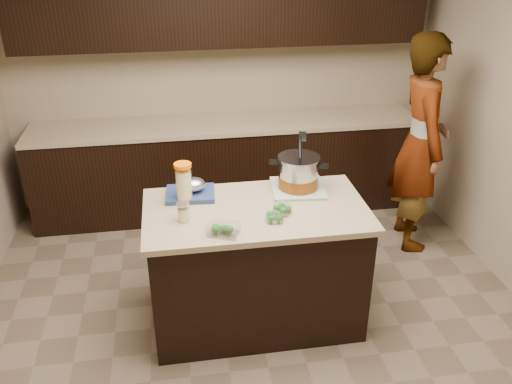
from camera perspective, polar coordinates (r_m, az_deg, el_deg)
ground_plane at (r=4.04m, az=0.00°, el=-13.02°), size 4.00×4.00×0.00m
room_shell at (r=3.21m, az=0.00°, el=11.11°), size 4.04×4.04×2.72m
back_cabinets at (r=5.09m, az=-3.19°, el=7.99°), size 3.60×0.63×2.33m
island at (r=3.76m, az=0.00°, el=-7.73°), size 1.46×0.81×0.90m
dish_towel at (r=3.78m, az=4.42°, el=0.41°), size 0.39×0.39×0.02m
stock_pot at (r=3.73m, az=4.48°, el=1.87°), size 0.39×0.37×0.41m
lemonade_pitcher at (r=3.57m, az=-7.60°, el=0.75°), size 0.13×0.13×0.28m
mason_jar at (r=3.39m, az=-7.66°, el=-2.14°), size 0.09×0.09×0.13m
broccoli_tub_left at (r=3.46m, az=2.80°, el=-1.88°), size 0.16×0.16×0.06m
broccoli_tub_right at (r=3.37m, az=1.97°, el=-2.73°), size 0.15×0.15×0.05m
broccoli_tub_rect at (r=3.24m, az=-3.47°, el=-3.98°), size 0.22×0.19×0.07m
blue_tray at (r=3.69m, az=-6.81°, el=0.18°), size 0.34×0.28×0.12m
person at (r=4.70m, az=16.92°, el=4.84°), size 0.53×0.72×1.83m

